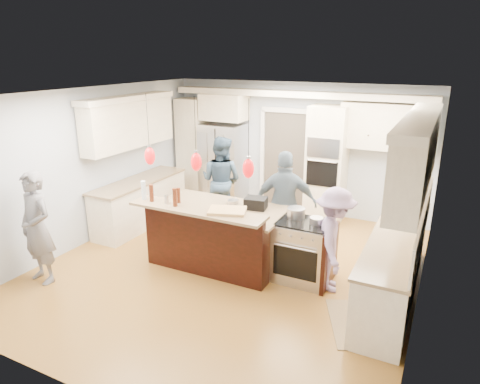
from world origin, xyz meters
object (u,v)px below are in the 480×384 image
object	(u,v)px
island_range	(304,251)
person_bar_end	(37,228)
person_far_left	(221,181)
refrigerator	(223,165)
kitchen_island	(218,234)

from	to	relation	value
island_range	person_bar_end	bearing A→B (deg)	-153.12
person_far_left	refrigerator	bearing A→B (deg)	-62.34
island_range	person_far_left	xyz separation A→B (m)	(-2.19, 1.45, 0.42)
person_bar_end	kitchen_island	bearing A→B (deg)	47.45
island_range	person_far_left	bearing A→B (deg)	146.50
island_range	person_bar_end	distance (m)	3.90
person_bar_end	island_range	bearing A→B (deg)	35.05
kitchen_island	person_bar_end	distance (m)	2.67
refrigerator	kitchen_island	xyz separation A→B (m)	(1.30, -2.57, -0.41)
refrigerator	island_range	bearing A→B (deg)	-42.59
kitchen_island	island_range	size ratio (longest dim) A/B	2.28
kitchen_island	island_range	world-z (taller)	kitchen_island
kitchen_island	person_far_left	bearing A→B (deg)	117.26
person_bar_end	person_far_left	bearing A→B (deg)	76.64
refrigerator	person_bar_end	xyz separation A→B (m)	(-0.75, -4.24, -0.06)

